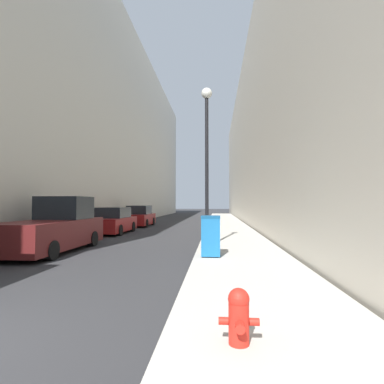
% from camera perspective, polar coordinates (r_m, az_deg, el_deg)
% --- Properties ---
extents(sidewalk_right, '(3.12, 60.00, 0.16)m').
position_cam_1_polar(sidewalk_right, '(20.90, 7.01, -7.03)').
color(sidewalk_right, '#B7B2A8').
rests_on(sidewalk_right, ground).
extents(building_left_glass, '(12.00, 60.00, 19.22)m').
position_cam_1_polar(building_left_glass, '(32.97, -21.13, 11.57)').
color(building_left_glass, beige).
rests_on(building_left_glass, ground).
extents(building_right_stone, '(12.00, 60.00, 15.22)m').
position_cam_1_polar(building_right_stone, '(30.59, 20.97, 8.81)').
color(building_right_stone, beige).
rests_on(building_right_stone, ground).
extents(fire_hydrant, '(0.49, 0.37, 0.66)m').
position_cam_1_polar(fire_hydrant, '(3.93, 8.91, -22.12)').
color(fire_hydrant, red).
rests_on(fire_hydrant, sidewalk_right).
extents(trash_bin, '(0.61, 0.69, 1.29)m').
position_cam_1_polar(trash_bin, '(9.71, 3.59, -8.26)').
color(trash_bin, '#19609E').
rests_on(trash_bin, sidewalk_right).
extents(lamppost, '(0.43, 0.43, 6.27)m').
position_cam_1_polar(lamppost, '(11.92, 2.83, 8.43)').
color(lamppost, black).
rests_on(lamppost, sidewalk_right).
extents(pickup_truck, '(2.04, 5.25, 2.13)m').
position_cam_1_polar(pickup_truck, '(12.85, -24.63, -6.31)').
color(pickup_truck, '#561919').
rests_on(pickup_truck, ground).
extents(parked_sedan_near, '(1.93, 4.41, 1.61)m').
position_cam_1_polar(parked_sedan_near, '(19.20, -14.81, -5.43)').
color(parked_sedan_near, maroon).
rests_on(parked_sedan_near, ground).
extents(parked_sedan_far, '(1.91, 4.13, 1.68)m').
position_cam_1_polar(parked_sedan_far, '(24.81, -9.98, -4.67)').
color(parked_sedan_far, maroon).
rests_on(parked_sedan_far, ground).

